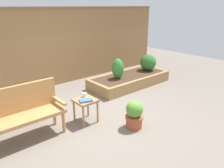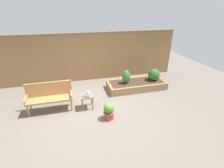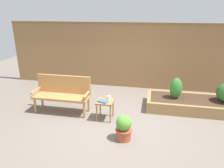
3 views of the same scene
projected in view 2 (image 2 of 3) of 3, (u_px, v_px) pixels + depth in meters
ground_plane at (98, 109)px, 5.49m from camera, size 14.00×14.00×0.00m
fence_back at (87, 57)px, 7.29m from camera, size 8.40×0.14×2.16m
garden_bench at (49, 95)px, 5.29m from camera, size 1.44×0.48×0.94m
side_table at (87, 97)px, 5.42m from camera, size 0.40×0.40×0.48m
cup_on_table at (88, 92)px, 5.49m from camera, size 0.12×0.08×0.08m
book_on_table at (86, 96)px, 5.31m from camera, size 0.28×0.23×0.03m
potted_boxwood at (109, 111)px, 4.93m from camera, size 0.34×0.34×0.54m
raised_planter_bed at (136, 85)px, 6.87m from camera, size 2.40×1.00×0.30m
shrub_near_bench at (126, 77)px, 6.56m from camera, size 0.32×0.32×0.55m
shrub_far_corner at (154, 75)px, 6.86m from camera, size 0.49×0.49×0.49m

